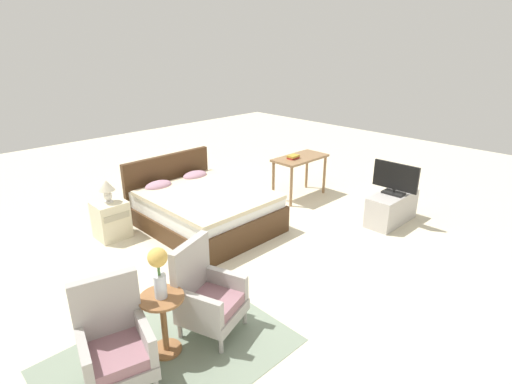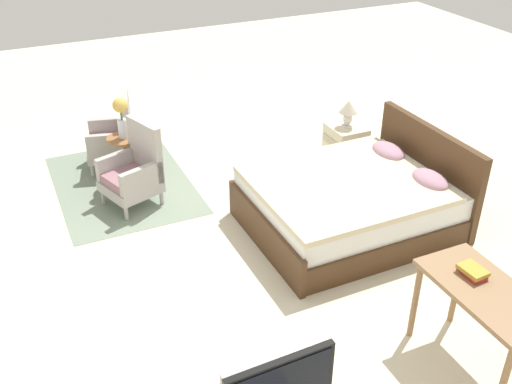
% 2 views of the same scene
% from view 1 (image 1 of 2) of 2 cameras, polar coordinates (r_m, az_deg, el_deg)
% --- Properties ---
extents(ground_plane, '(16.00, 16.00, 0.00)m').
position_cam_1_polar(ground_plane, '(5.59, -0.87, -8.00)').
color(ground_plane, beige).
extents(floor_rug, '(2.10, 1.50, 0.01)m').
position_cam_1_polar(floor_rug, '(4.02, -11.95, -21.80)').
color(floor_rug, gray).
rests_on(floor_rug, ground_plane).
extents(bed, '(1.62, 2.02, 0.96)m').
position_cam_1_polar(bed, '(6.15, -7.54, -2.30)').
color(bed, '#472D19').
rests_on(bed, ground_plane).
extents(armchair_by_window_left, '(0.66, 0.66, 0.92)m').
position_cam_1_polar(armchair_by_window_left, '(3.66, -19.53, -19.82)').
color(armchair_by_window_left, '#ADA8A3').
rests_on(armchair_by_window_left, floor_rug).
extents(armchair_by_window_right, '(0.69, 0.69, 0.92)m').
position_cam_1_polar(armchair_by_window_right, '(4.01, -7.05, -14.53)').
color(armchair_by_window_right, '#ADA8A3').
rests_on(armchair_by_window_right, floor_rug).
extents(side_table, '(0.40, 0.40, 0.60)m').
position_cam_1_polar(side_table, '(3.83, -13.08, -17.06)').
color(side_table, '#936038').
rests_on(side_table, ground_plane).
extents(flower_vase, '(0.17, 0.17, 0.48)m').
position_cam_1_polar(flower_vase, '(3.55, -13.76, -10.46)').
color(flower_vase, silver).
rests_on(flower_vase, side_table).
extents(nightstand, '(0.44, 0.41, 0.55)m').
position_cam_1_polar(nightstand, '(6.14, -19.97, -3.75)').
color(nightstand, beige).
rests_on(nightstand, ground_plane).
extents(table_lamp, '(0.22, 0.22, 0.33)m').
position_cam_1_polar(table_lamp, '(5.96, -20.54, 0.54)').
color(table_lamp, silver).
rests_on(table_lamp, nightstand).
extents(tv_stand, '(0.96, 0.40, 0.48)m').
position_cam_1_polar(tv_stand, '(6.61, 18.78, -2.18)').
color(tv_stand, '#B7B2AD').
rests_on(tv_stand, ground_plane).
extents(tv_flatscreen, '(0.21, 0.71, 0.49)m').
position_cam_1_polar(tv_flatscreen, '(6.44, 19.29, 1.85)').
color(tv_flatscreen, black).
rests_on(tv_flatscreen, tv_stand).
extents(vanity_desk, '(1.04, 0.52, 0.75)m').
position_cam_1_polar(vanity_desk, '(7.22, 6.31, 4.15)').
color(vanity_desk, '#8E6B47').
rests_on(vanity_desk, ground_plane).
extents(book_stack, '(0.21, 0.16, 0.06)m').
position_cam_1_polar(book_stack, '(7.06, 5.34, 5.03)').
color(book_stack, '#AD2823').
rests_on(book_stack, vanity_desk).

